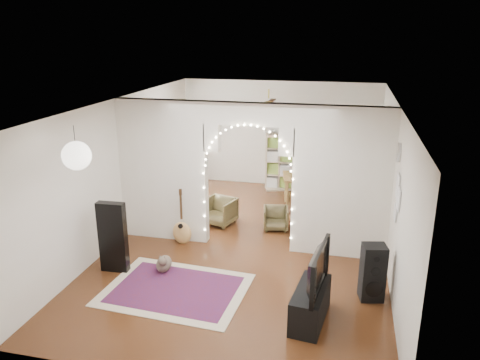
% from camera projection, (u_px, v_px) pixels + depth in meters
% --- Properties ---
extents(floor, '(7.50, 7.50, 0.00)m').
position_uv_depth(floor, '(248.00, 245.00, 8.89)').
color(floor, black).
rests_on(floor, ground).
extents(ceiling, '(5.00, 7.50, 0.02)m').
position_uv_depth(ceiling, '(249.00, 102.00, 8.07)').
color(ceiling, white).
rests_on(ceiling, wall_back).
extents(wall_back, '(5.00, 0.02, 2.70)m').
position_uv_depth(wall_back, '(279.00, 134.00, 11.96)').
color(wall_back, silver).
rests_on(wall_back, floor).
extents(wall_front, '(5.00, 0.02, 2.70)m').
position_uv_depth(wall_front, '(175.00, 279.00, 5.00)').
color(wall_front, silver).
rests_on(wall_front, floor).
extents(wall_left, '(0.02, 7.50, 2.70)m').
position_uv_depth(wall_left, '(122.00, 168.00, 9.02)').
color(wall_left, silver).
rests_on(wall_left, floor).
extents(wall_right, '(0.02, 7.50, 2.70)m').
position_uv_depth(wall_right, '(393.00, 187.00, 7.94)').
color(wall_right, silver).
rests_on(wall_right, floor).
extents(divider_wall, '(5.00, 0.20, 2.70)m').
position_uv_depth(divider_wall, '(249.00, 173.00, 8.45)').
color(divider_wall, silver).
rests_on(divider_wall, floor).
extents(fairy_lights, '(1.64, 0.04, 1.60)m').
position_uv_depth(fairy_lights, '(247.00, 168.00, 8.30)').
color(fairy_lights, '#FFEABF').
rests_on(fairy_lights, divider_wall).
extents(window, '(0.04, 1.20, 1.40)m').
position_uv_depth(window, '(159.00, 140.00, 10.64)').
color(window, white).
rests_on(window, wall_left).
extents(wall_clock, '(0.03, 0.31, 0.31)m').
position_uv_depth(wall_clock, '(399.00, 153.00, 7.16)').
color(wall_clock, white).
rests_on(wall_clock, wall_right).
extents(picture_frames, '(0.02, 0.50, 0.70)m').
position_uv_depth(picture_frames, '(397.00, 198.00, 6.97)').
color(picture_frames, white).
rests_on(picture_frames, wall_right).
extents(paper_lantern, '(0.40, 0.40, 0.40)m').
position_uv_depth(paper_lantern, '(77.00, 156.00, 6.39)').
color(paper_lantern, white).
rests_on(paper_lantern, ceiling).
extents(ceiling_fan, '(1.10, 1.10, 0.30)m').
position_uv_depth(ceiling_fan, '(269.00, 103.00, 10.01)').
color(ceiling_fan, '#AD9939').
rests_on(ceiling_fan, ceiling).
extents(area_rug, '(2.27, 1.77, 0.02)m').
position_uv_depth(area_rug, '(176.00, 289.00, 7.33)').
color(area_rug, maroon).
rests_on(area_rug, floor).
extents(guitar_case, '(0.47, 0.17, 1.22)m').
position_uv_depth(guitar_case, '(113.00, 237.00, 7.75)').
color(guitar_case, black).
rests_on(guitar_case, floor).
extents(acoustic_guitar, '(0.39, 0.27, 0.93)m').
position_uv_depth(acoustic_guitar, '(182.00, 224.00, 8.80)').
color(acoustic_guitar, tan).
rests_on(acoustic_guitar, floor).
extents(tabby_cat, '(0.33, 0.56, 0.37)m').
position_uv_depth(tabby_cat, '(164.00, 263.00, 7.85)').
color(tabby_cat, brown).
rests_on(tabby_cat, floor).
extents(floor_speaker, '(0.40, 0.36, 0.88)m').
position_uv_depth(floor_speaker, '(373.00, 273.00, 6.97)').
color(floor_speaker, black).
rests_on(floor_speaker, floor).
extents(media_console, '(0.52, 1.04, 0.50)m').
position_uv_depth(media_console, '(310.00, 305.00, 6.49)').
color(media_console, black).
rests_on(media_console, floor).
extents(tv, '(0.27, 1.08, 0.62)m').
position_uv_depth(tv, '(312.00, 269.00, 6.32)').
color(tv, black).
rests_on(tv, media_console).
extents(bookcase, '(1.43, 0.76, 1.43)m').
position_uv_depth(bookcase, '(293.00, 162.00, 11.83)').
color(bookcase, '#C3A98D').
rests_on(bookcase, floor).
extents(dining_table, '(1.33, 1.01, 0.76)m').
position_uv_depth(dining_table, '(310.00, 179.00, 10.57)').
color(dining_table, olive).
rests_on(dining_table, floor).
extents(flower_vase, '(0.21, 0.21, 0.19)m').
position_uv_depth(flower_vase, '(310.00, 172.00, 10.52)').
color(flower_vase, white).
rests_on(flower_vase, dining_table).
extents(dining_chair_left, '(0.74, 0.75, 0.56)m').
position_uv_depth(dining_chair_left, '(219.00, 211.00, 9.78)').
color(dining_chair_left, '#4A4125').
rests_on(dining_chair_left, floor).
extents(dining_chair_right, '(0.57, 0.59, 0.46)m').
position_uv_depth(dining_chair_right, '(276.00, 218.00, 9.53)').
color(dining_chair_right, '#4A4125').
rests_on(dining_chair_right, floor).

